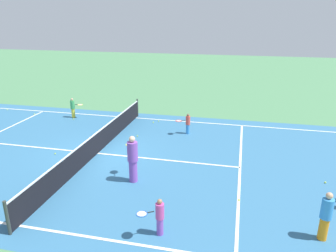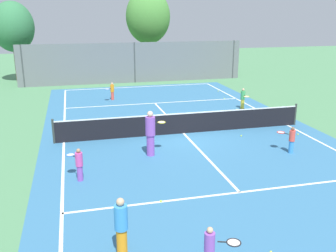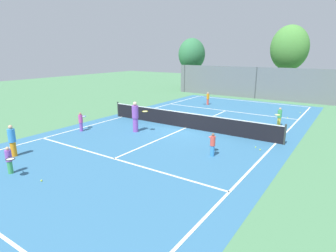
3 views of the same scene
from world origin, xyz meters
TOP-DOWN VIEW (x-y plane):
  - ground_plane at (0.00, 0.00)m, footprint 80.00×80.00m
  - court_surface at (0.00, 0.00)m, footprint 13.00×25.00m
  - tennis_net at (0.00, 0.00)m, footprint 11.90×0.10m
  - player_1 at (-4.07, -8.74)m, footprint 0.32×0.32m
  - player_2 at (4.75, 3.75)m, footprint 0.34×0.83m
  - player_3 at (3.50, -3.55)m, footprint 0.59×0.80m
  - player_4 at (-4.93, -4.20)m, footprint 0.62×0.80m
  - player_5 at (-2.08, -2.45)m, footprint 0.94×0.71m
  - tennis_ball_0 at (-0.62, -9.56)m, footprint 0.07×0.07m
  - tennis_ball_1 at (4.73, 6.52)m, footprint 0.07×0.07m
  - tennis_ball_2 at (2.46, -1.11)m, footprint 0.07×0.07m
  - tennis_ball_4 at (5.22, 8.90)m, footprint 0.07×0.07m
  - tennis_ball_5 at (5.13, -1.56)m, footprint 0.07×0.07m
  - tennis_ball_6 at (4.31, 3.55)m, footprint 0.07×0.07m
  - tennis_ball_7 at (-2.59, -6.42)m, footprint 0.07×0.07m
  - tennis_ball_8 at (-0.53, 1.84)m, footprint 0.07×0.07m
  - tennis_ball_9 at (4.84, -1.31)m, footprint 0.07×0.07m

SIDE VIEW (x-z plane):
  - ground_plane at x=0.00m, z-range 0.00..0.00m
  - court_surface at x=0.00m, z-range 0.00..0.01m
  - tennis_ball_0 at x=-0.62m, z-range 0.00..0.07m
  - tennis_ball_1 at x=4.73m, z-range 0.00..0.07m
  - tennis_ball_2 at x=2.46m, z-range 0.00..0.07m
  - tennis_ball_4 at x=5.22m, z-range 0.00..0.07m
  - tennis_ball_5 at x=5.13m, z-range 0.00..0.07m
  - tennis_ball_6 at x=4.31m, z-range 0.00..0.07m
  - tennis_ball_7 at x=-2.59m, z-range 0.00..0.07m
  - tennis_ball_8 at x=-0.53m, z-range 0.00..0.07m
  - tennis_ball_9 at x=4.84m, z-range 0.00..0.07m
  - tennis_net at x=0.00m, z-range -0.04..1.06m
  - player_3 at x=3.50m, z-range 0.03..1.13m
  - player_4 at x=-4.93m, z-range 0.03..1.19m
  - player_2 at x=4.75m, z-range 0.03..1.25m
  - player_1 at x=-4.07m, z-range 0.02..1.51m
  - player_5 at x=-2.08m, z-range 0.03..1.86m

